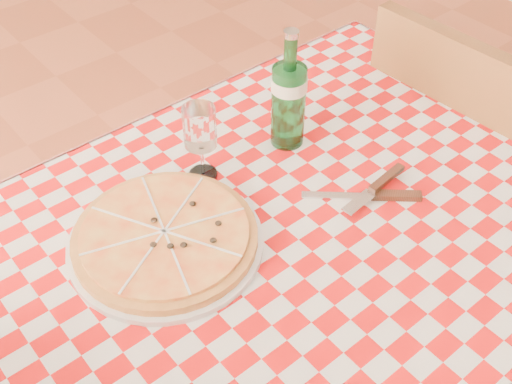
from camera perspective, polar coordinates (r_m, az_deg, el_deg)
dining_table at (r=1.25m, az=2.48°, el=-6.35°), size 1.20×0.80×0.75m
tablecloth at (r=1.18m, az=2.62°, el=-3.38°), size 1.30×0.90×0.01m
chair_near at (r=1.75m, az=16.90°, el=2.98°), size 0.43×0.43×0.92m
pizza_plate at (r=1.14m, az=-8.09°, el=-3.93°), size 0.44×0.44×0.05m
water_bottle at (r=1.28m, az=2.94°, el=9.08°), size 0.10×0.10×0.26m
wine_glass at (r=1.23m, az=-4.92°, el=4.36°), size 0.07×0.07×0.16m
cutlery at (r=1.24m, az=10.20°, el=-0.04°), size 0.29×0.26×0.03m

